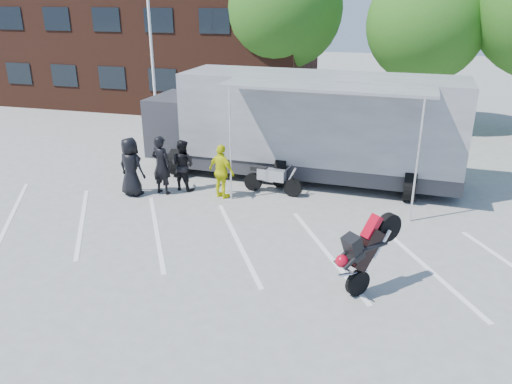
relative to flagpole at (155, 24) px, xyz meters
The scene contains 13 objects.
ground 12.83m from the flagpole, 58.02° to the right, with size 100.00×100.00×0.00m, color #989893.
parking_bay_lines 12.06m from the flagpole, 55.25° to the right, with size 18.00×5.00×0.01m, color white.
office_building 8.97m from the flagpole, 115.15° to the left, with size 18.00×8.00×7.00m, color #442115.
flagpole is the anchor object (origin of this frame).
tree_left 7.37m from the flagpole, 54.72° to the left, with size 6.12×6.12×8.64m.
tree_mid 12.31m from the flagpole, 23.97° to the left, with size 5.44×5.44×7.68m.
transporter_truck 9.53m from the flagpole, 25.97° to the right, with size 11.65×5.61×3.71m, color #9899A0, non-canonical shape.
parked_motorcycle 9.86m from the flagpole, 39.40° to the right, with size 0.69×2.08×1.09m, color #ABABB0, non-canonical shape.
stunt_bike_rider 15.36m from the flagpole, 45.28° to the right, with size 0.80×1.69×1.99m, color black, non-canonical shape.
spectator_leather_a 8.13m from the flagpole, 72.67° to the right, with size 0.95×0.62×1.95m, color black.
spectator_leather_b 8.09m from the flagpole, 64.67° to the right, with size 0.72×0.47×1.97m, color black.
spectator_leather_c 7.97m from the flagpole, 58.79° to the right, with size 0.84×0.66×1.74m, color black.
spectator_hivis 8.97m from the flagpole, 50.78° to the right, with size 1.05×0.44×1.78m, color #E8ED0C.
Camera 1 is at (3.88, -10.49, 6.18)m, focal length 35.00 mm.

